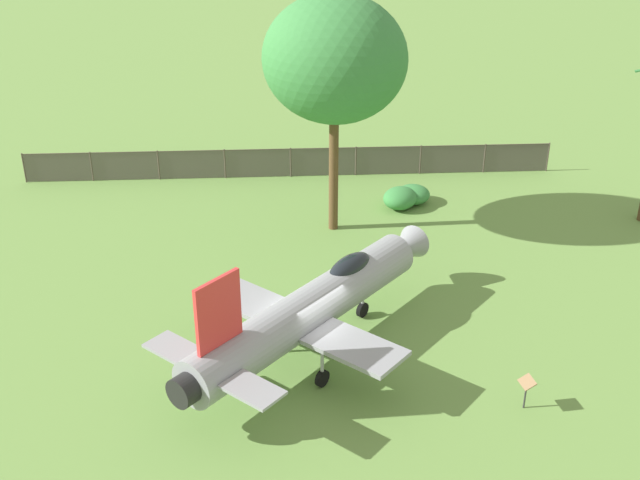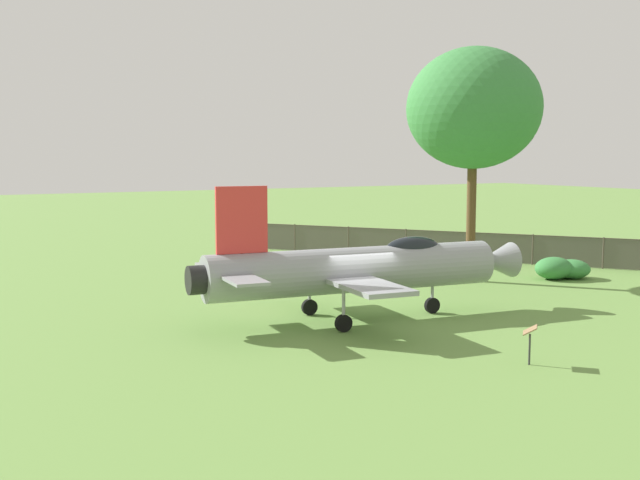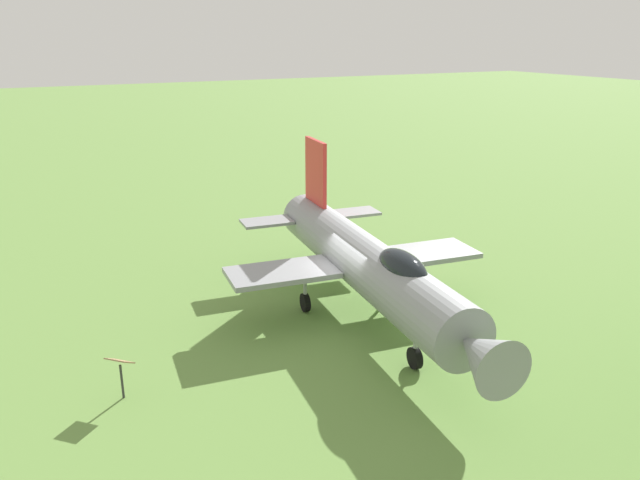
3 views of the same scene
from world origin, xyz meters
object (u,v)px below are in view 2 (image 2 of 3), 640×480
(display_jet, at_px, (363,268))
(info_plaque, at_px, (530,336))
(shrub_near_fence, at_px, (572,269))
(shade_tree, at_px, (473,109))
(shrub_by_tree, at_px, (554,268))

(display_jet, height_order, info_plaque, display_jet)
(shrub_near_fence, relative_size, info_plaque, 1.54)
(shade_tree, xyz_separation_m, info_plaque, (8.30, 12.31, -7.28))
(info_plaque, bearing_deg, shrub_by_tree, -138.66)
(display_jet, distance_m, shrub_by_tree, 13.45)
(display_jet, bearing_deg, info_plaque, -77.17)
(display_jet, relative_size, shade_tree, 1.19)
(shrub_near_fence, height_order, shrub_by_tree, shrub_by_tree)
(shrub_by_tree, distance_m, info_plaque, 16.18)
(display_jet, height_order, shade_tree, shade_tree)
(shrub_near_fence, bearing_deg, info_plaque, 38.53)
(shade_tree, relative_size, shrub_near_fence, 6.23)
(shade_tree, bearing_deg, display_jet, 27.73)
(shade_tree, distance_m, shrub_by_tree, 8.66)
(display_jet, xyz_separation_m, shrub_by_tree, (-13.00, -3.18, -1.36))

